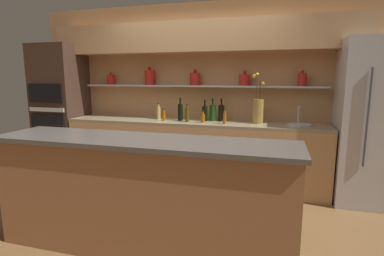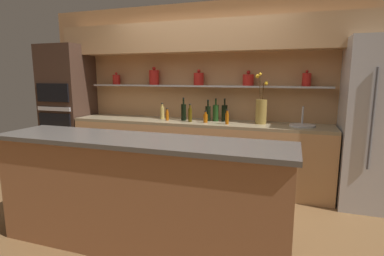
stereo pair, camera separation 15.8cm
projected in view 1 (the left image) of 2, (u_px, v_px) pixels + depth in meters
name	position (u px, v px, depth m)	size (l,w,h in m)	color
ground_plane	(165.00, 222.00, 3.23)	(12.00, 12.00, 0.00)	brown
back_wall_unit	(200.00, 76.00, 4.41)	(5.20, 0.44, 2.60)	tan
back_counter_unit	(193.00, 152.00, 4.33)	(3.68, 0.62, 0.92)	tan
island_counter	(142.00, 195.00, 2.65)	(2.68, 0.61, 1.02)	#99603D
refrigerator	(371.00, 123.00, 3.59)	(0.78, 0.73, 1.99)	#B7B7BC
oven_tower	(61.00, 109.00, 4.84)	(0.70, 0.64, 2.04)	#3D281E
flower_vase	(258.00, 110.00, 4.02)	(0.16, 0.17, 0.67)	olive
sink_fixture	(299.00, 124.00, 3.87)	(0.32, 0.32, 0.25)	#B7B7BC
bottle_spirit_0	(159.00, 112.00, 4.43)	(0.06, 0.06, 0.24)	tan
bottle_sauce_1	(164.00, 115.00, 4.29)	(0.05, 0.05, 0.18)	#9E4C0A
bottle_sauce_2	(225.00, 118.00, 3.98)	(0.05, 0.05, 0.20)	#9E4C0A
bottle_wine_3	(221.00, 113.00, 4.24)	(0.08, 0.08, 0.32)	black
bottle_wine_4	(212.00, 113.00, 4.25)	(0.08, 0.08, 0.32)	#193814
bottle_wine_5	(205.00, 113.00, 4.25)	(0.08, 0.08, 0.30)	black
bottle_sauce_6	(203.00, 118.00, 4.11)	(0.06, 0.06, 0.16)	#9E4C0A
bottle_wine_7	(180.00, 112.00, 4.28)	(0.07, 0.07, 0.33)	black
bottle_oil_8	(187.00, 114.00, 4.16)	(0.05, 0.05, 0.25)	#47380A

